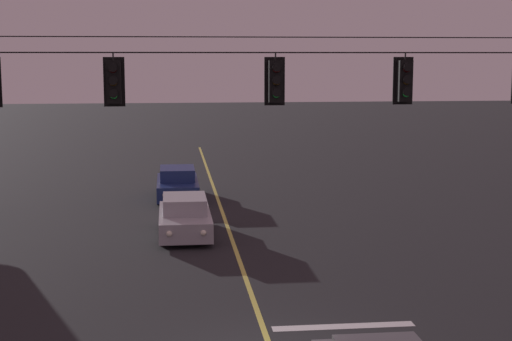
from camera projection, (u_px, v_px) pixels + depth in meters
lane_centre_stripe at (238, 257)px, 24.62m from camera, size 0.14×60.00×0.01m
stop_bar_paint at (343, 326)px, 18.34m from camera, size 3.40×0.36×0.01m
signal_span_assembly at (261, 154)px, 18.12m from camera, size 20.09×0.32×7.80m
traffic_light_left_inner at (114, 82)px, 17.48m from camera, size 0.48×0.41×1.22m
traffic_light_centre at (276, 81)px, 17.89m from camera, size 0.48×0.41×1.22m
traffic_light_right_inner at (405, 81)px, 18.24m from camera, size 0.48×0.41×1.22m
car_oncoming_lead at (185, 217)px, 27.57m from camera, size 1.80×4.42×1.39m
car_oncoming_trailing at (177, 184)px, 34.63m from camera, size 1.80×4.42×1.39m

